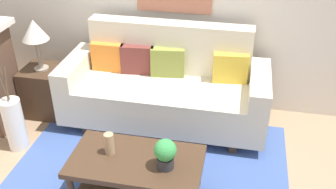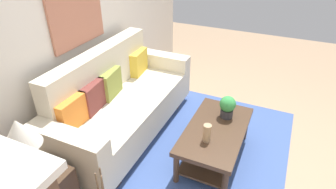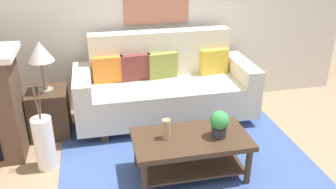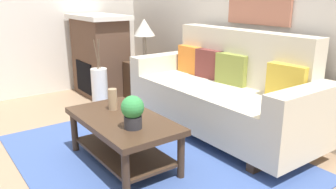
{
  "view_description": "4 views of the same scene",
  "coord_description": "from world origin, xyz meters",
  "px_view_note": "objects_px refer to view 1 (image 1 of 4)",
  "views": [
    {
      "loc": [
        0.73,
        -2.1,
        2.53
      ],
      "look_at": [
        0.12,
        0.88,
        0.69
      ],
      "focal_mm": 41.45,
      "sensor_mm": 36.0,
      "label": 1
    },
    {
      "loc": [
        -2.39,
        -0.27,
        2.29
      ],
      "look_at": [
        0.04,
        0.84,
        0.67
      ],
      "focal_mm": 29.93,
      "sensor_mm": 36.0,
      "label": 2
    },
    {
      "loc": [
        -0.85,
        -2.52,
        2.2
      ],
      "look_at": [
        -0.08,
        0.99,
        0.54
      ],
      "focal_mm": 38.16,
      "sensor_mm": 36.0,
      "label": 3
    },
    {
      "loc": [
        2.39,
        -1.03,
        1.44
      ],
      "look_at": [
        -0.19,
        0.85,
        0.49
      ],
      "focal_mm": 36.3,
      "sensor_mm": 36.0,
      "label": 4
    }
  ],
  "objects_px": {
    "throw_pillow_maroon": "(138,59)",
    "throw_pillow_mustard": "(230,68)",
    "table_lamp": "(35,32)",
    "tabletop_vase": "(109,144)",
    "potted_plant_tabletop": "(165,153)",
    "throw_pillow_orange": "(108,57)",
    "throw_pillow_olive": "(168,62)",
    "floor_vase": "(15,124)",
    "side_table": "(46,91)",
    "coffee_table": "(137,170)",
    "couch": "(165,88)"
  },
  "relations": [
    {
      "from": "throw_pillow_maroon",
      "to": "throw_pillow_mustard",
      "type": "relative_size",
      "value": 1.0
    },
    {
      "from": "throw_pillow_mustard",
      "to": "table_lamp",
      "type": "xyz_separation_m",
      "value": [
        -2.05,
        -0.21,
        0.31
      ]
    },
    {
      "from": "tabletop_vase",
      "to": "potted_plant_tabletop",
      "type": "height_order",
      "value": "potted_plant_tabletop"
    },
    {
      "from": "throw_pillow_orange",
      "to": "throw_pillow_olive",
      "type": "bearing_deg",
      "value": 0.0
    },
    {
      "from": "throw_pillow_maroon",
      "to": "table_lamp",
      "type": "relative_size",
      "value": 0.63
    },
    {
      "from": "potted_plant_tabletop",
      "to": "table_lamp",
      "type": "distance_m",
      "value": 2.05
    },
    {
      "from": "floor_vase",
      "to": "throw_pillow_orange",
      "type": "bearing_deg",
      "value": 51.2
    },
    {
      "from": "throw_pillow_maroon",
      "to": "table_lamp",
      "type": "distance_m",
      "value": 1.11
    },
    {
      "from": "throw_pillow_olive",
      "to": "side_table",
      "type": "height_order",
      "value": "throw_pillow_olive"
    },
    {
      "from": "throw_pillow_olive",
      "to": "potted_plant_tabletop",
      "type": "height_order",
      "value": "throw_pillow_olive"
    },
    {
      "from": "throw_pillow_maroon",
      "to": "throw_pillow_olive",
      "type": "relative_size",
      "value": 1.0
    },
    {
      "from": "throw_pillow_mustard",
      "to": "throw_pillow_orange",
      "type": "bearing_deg",
      "value": 180.0
    },
    {
      "from": "table_lamp",
      "to": "floor_vase",
      "type": "distance_m",
      "value": 0.98
    },
    {
      "from": "throw_pillow_orange",
      "to": "coffee_table",
      "type": "distance_m",
      "value": 1.52
    },
    {
      "from": "throw_pillow_olive",
      "to": "potted_plant_tabletop",
      "type": "bearing_deg",
      "value": -79.08
    },
    {
      "from": "throw_pillow_olive",
      "to": "table_lamp",
      "type": "height_order",
      "value": "table_lamp"
    },
    {
      "from": "potted_plant_tabletop",
      "to": "table_lamp",
      "type": "xyz_separation_m",
      "value": [
        -1.64,
        1.15,
        0.42
      ]
    },
    {
      "from": "throw_pillow_maroon",
      "to": "tabletop_vase",
      "type": "height_order",
      "value": "throw_pillow_maroon"
    },
    {
      "from": "couch",
      "to": "side_table",
      "type": "height_order",
      "value": "couch"
    },
    {
      "from": "throw_pillow_orange",
      "to": "throw_pillow_maroon",
      "type": "xyz_separation_m",
      "value": [
        0.33,
        0.0,
        0.0
      ]
    },
    {
      "from": "couch",
      "to": "throw_pillow_olive",
      "type": "bearing_deg",
      "value": 90.0
    },
    {
      "from": "table_lamp",
      "to": "side_table",
      "type": "bearing_deg",
      "value": -90.0
    },
    {
      "from": "throw_pillow_mustard",
      "to": "floor_vase",
      "type": "relative_size",
      "value": 0.65
    },
    {
      "from": "throw_pillow_mustard",
      "to": "tabletop_vase",
      "type": "xyz_separation_m",
      "value": [
        -0.9,
        -1.28,
        -0.15
      ]
    },
    {
      "from": "throw_pillow_olive",
      "to": "table_lamp",
      "type": "bearing_deg",
      "value": -171.37
    },
    {
      "from": "throw_pillow_mustard",
      "to": "potted_plant_tabletop",
      "type": "height_order",
      "value": "throw_pillow_mustard"
    },
    {
      "from": "throw_pillow_mustard",
      "to": "table_lamp",
      "type": "distance_m",
      "value": 2.08
    },
    {
      "from": "throw_pillow_mustard",
      "to": "potted_plant_tabletop",
      "type": "distance_m",
      "value": 1.42
    },
    {
      "from": "throw_pillow_maroon",
      "to": "table_lamp",
      "type": "xyz_separation_m",
      "value": [
        -1.05,
        -0.21,
        0.31
      ]
    },
    {
      "from": "throw_pillow_orange",
      "to": "throw_pillow_olive",
      "type": "xyz_separation_m",
      "value": [
        0.67,
        0.0,
        0.0
      ]
    },
    {
      "from": "couch",
      "to": "side_table",
      "type": "xyz_separation_m",
      "value": [
        -1.38,
        -0.08,
        -0.15
      ]
    },
    {
      "from": "throw_pillow_mustard",
      "to": "table_lamp",
      "type": "height_order",
      "value": "table_lamp"
    },
    {
      "from": "side_table",
      "to": "table_lamp",
      "type": "height_order",
      "value": "table_lamp"
    },
    {
      "from": "couch",
      "to": "throw_pillow_maroon",
      "type": "height_order",
      "value": "couch"
    },
    {
      "from": "coffee_table",
      "to": "tabletop_vase",
      "type": "distance_m",
      "value": 0.32
    },
    {
      "from": "throw_pillow_olive",
      "to": "coffee_table",
      "type": "relative_size",
      "value": 0.33
    },
    {
      "from": "coffee_table",
      "to": "table_lamp",
      "type": "xyz_separation_m",
      "value": [
        -1.39,
        1.1,
        0.68
      ]
    },
    {
      "from": "couch",
      "to": "table_lamp",
      "type": "relative_size",
      "value": 3.79
    },
    {
      "from": "couch",
      "to": "throw_pillow_mustard",
      "type": "distance_m",
      "value": 0.72
    },
    {
      "from": "throw_pillow_orange",
      "to": "coffee_table",
      "type": "height_order",
      "value": "throw_pillow_orange"
    },
    {
      "from": "throw_pillow_mustard",
      "to": "side_table",
      "type": "relative_size",
      "value": 0.64
    },
    {
      "from": "throw_pillow_olive",
      "to": "side_table",
      "type": "xyz_separation_m",
      "value": [
        -1.38,
        -0.21,
        -0.4
      ]
    },
    {
      "from": "throw_pillow_olive",
      "to": "floor_vase",
      "type": "relative_size",
      "value": 0.65
    },
    {
      "from": "throw_pillow_olive",
      "to": "table_lamp",
      "type": "relative_size",
      "value": 0.63
    },
    {
      "from": "throw_pillow_orange",
      "to": "potted_plant_tabletop",
      "type": "height_order",
      "value": "throw_pillow_orange"
    },
    {
      "from": "throw_pillow_olive",
      "to": "floor_vase",
      "type": "distance_m",
      "value": 1.68
    },
    {
      "from": "side_table",
      "to": "throw_pillow_orange",
      "type": "bearing_deg",
      "value": 16.4
    },
    {
      "from": "couch",
      "to": "floor_vase",
      "type": "distance_m",
      "value": 1.58
    },
    {
      "from": "table_lamp",
      "to": "tabletop_vase",
      "type": "bearing_deg",
      "value": -42.87
    },
    {
      "from": "coffee_table",
      "to": "side_table",
      "type": "distance_m",
      "value": 1.77
    }
  ]
}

